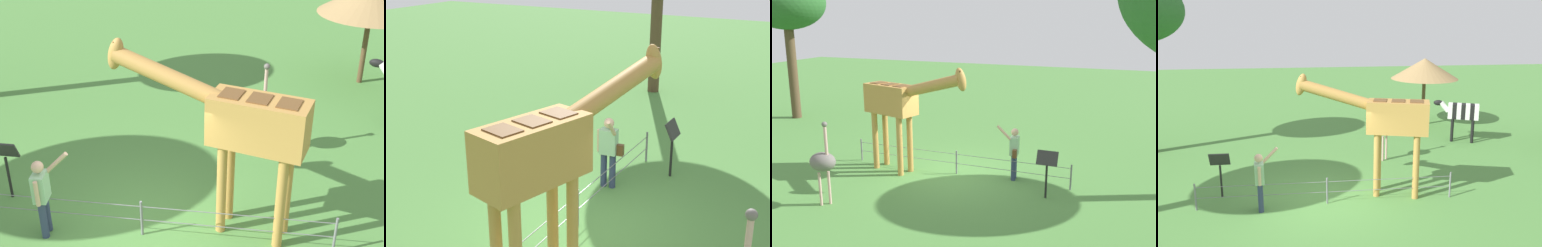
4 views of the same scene
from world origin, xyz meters
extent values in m
plane|color=#4C843D|center=(0.00, 0.00, 0.00)|extent=(60.00, 60.00, 0.00)
cylinder|color=#BC8942|center=(-1.44, -0.18, 0.93)|extent=(0.18, 0.18, 1.85)
cylinder|color=#BC8942|center=(-1.55, -0.60, 0.93)|extent=(0.18, 0.18, 1.85)
cube|color=#BC8942|center=(-2.03, -0.24, 2.30)|extent=(1.83, 1.13, 0.90)
cube|color=brown|center=(-1.54, -0.38, 2.76)|extent=(0.46, 0.52, 0.02)
cube|color=brown|center=(-2.03, -0.24, 2.76)|extent=(0.46, 0.52, 0.02)
cube|color=brown|center=(-2.51, -0.11, 2.76)|extent=(0.46, 0.52, 0.02)
cylinder|color=#BC8942|center=(-0.42, -0.69, 2.86)|extent=(2.23, 0.90, 0.88)
ellipsoid|color=#BC8942|center=(0.62, -0.97, 3.15)|extent=(0.49, 0.37, 0.69)
cylinder|color=brown|center=(0.62, -0.91, 3.33)|extent=(0.05, 0.05, 0.14)
cylinder|color=brown|center=(0.62, -1.03, 3.33)|extent=(0.05, 0.05, 0.14)
cylinder|color=navy|center=(1.79, 0.28, 0.39)|extent=(0.14, 0.14, 0.78)
cylinder|color=navy|center=(1.77, 0.48, 0.39)|extent=(0.14, 0.14, 0.78)
cube|color=#93C699|center=(1.78, 0.38, 1.06)|extent=(0.27, 0.38, 0.55)
sphere|color=#D8AD8C|center=(1.78, 0.38, 1.47)|extent=(0.22, 0.22, 0.22)
cylinder|color=#D8AD8C|center=(1.50, 0.19, 1.47)|extent=(0.46, 0.12, 0.44)
cylinder|color=#D8AD8C|center=(1.76, 0.60, 1.05)|extent=(0.08, 0.08, 0.50)
cube|color=brown|center=(1.85, 0.17, 0.88)|extent=(0.14, 0.21, 0.24)
sphere|color=#66605B|center=(-2.13, -3.22, 2.18)|extent=(0.14, 0.14, 0.14)
cylinder|color=brown|center=(9.60, 2.29, 2.72)|extent=(0.40, 0.40, 5.43)
cylinder|color=black|center=(2.96, -0.64, 0.47)|extent=(0.06, 0.06, 0.95)
cube|color=#2D2D2D|center=(2.96, -0.64, 1.13)|extent=(0.56, 0.21, 0.38)
cylinder|color=slate|center=(0.00, 0.16, 0.38)|extent=(0.05, 0.05, 0.75)
cylinder|color=slate|center=(3.50, 0.16, 0.38)|extent=(0.05, 0.05, 0.75)
cube|color=slate|center=(0.00, 0.16, 0.64)|extent=(7.00, 0.01, 0.01)
cube|color=slate|center=(0.00, 0.16, 0.34)|extent=(7.00, 0.01, 0.01)
camera|label=1|loc=(-2.02, 7.74, 6.43)|focal=49.12mm
camera|label=2|loc=(-7.54, -3.96, 5.03)|focal=48.43mm
camera|label=3|loc=(4.99, -11.62, 4.83)|focal=40.65mm
camera|label=4|loc=(0.71, 11.16, 5.14)|focal=40.39mm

